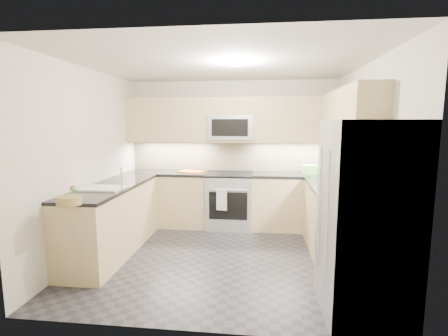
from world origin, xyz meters
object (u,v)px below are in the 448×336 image
microwave (231,128)px  cutting_board (192,171)px  refrigerator (365,220)px  gas_range (230,201)px  utensil_bowl (310,169)px  fruit_basket (69,201)px

microwave → cutting_board: microwave is taller
microwave → cutting_board: size_ratio=1.82×
refrigerator → gas_range: bearing=120.9°
microwave → refrigerator: 3.04m
cutting_board → microwave: bearing=6.2°
utensil_bowl → gas_range: bearing=-178.2°
cutting_board → gas_range: bearing=-4.5°
refrigerator → utensil_bowl: 2.47m
gas_range → cutting_board: size_ratio=2.17×
gas_range → refrigerator: refrigerator is taller
utensil_bowl → cutting_board: (-2.00, 0.01, -0.07)m
gas_range → fruit_basket: size_ratio=3.74×
microwave → fruit_basket: (-1.44, -2.47, -0.72)m
refrigerator → cutting_board: 3.26m
microwave → fruit_basket: 2.95m
gas_range → fruit_basket: fruit_basket is taller
cutting_board → refrigerator: bearing=-49.4°
gas_range → cutting_board: 0.83m
microwave → refrigerator: size_ratio=0.42×
microwave → refrigerator: bearing=-60.4°
cutting_board → utensil_bowl: bearing=-0.3°
microwave → utensil_bowl: size_ratio=2.94×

